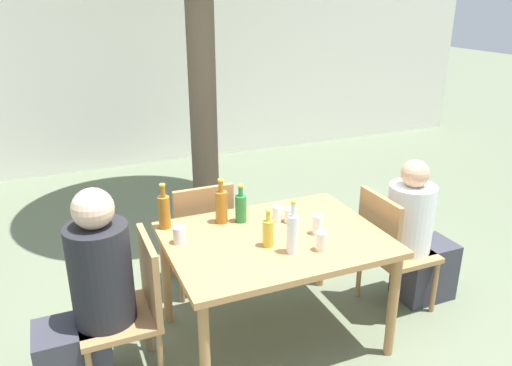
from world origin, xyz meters
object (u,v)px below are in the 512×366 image
Objects in this scene: patio_chair_0 at (132,303)px; drinking_glass_2 at (290,215)px; water_bottle_2 at (292,233)px; amber_bottle_0 at (221,206)px; person_seated_0 at (89,305)px; drinking_glass_3 at (322,241)px; drinking_glass_4 at (318,225)px; patio_chair_2 at (201,231)px; patio_chair_1 at (390,245)px; green_bottle_1 at (241,208)px; dining_table_front at (275,248)px; amber_bottle_3 at (164,211)px; drinking_glass_1 at (179,235)px; person_seated_1 at (417,241)px; drinking_glass_0 at (277,214)px; oil_cruet_4 at (268,232)px.

drinking_glass_2 is at bearing 98.13° from patio_chair_0.
amber_bottle_0 is at bearing 113.92° from water_bottle_2.
drinking_glass_3 is at bearing 78.55° from person_seated_0.
drinking_glass_4 is (0.50, -0.39, -0.05)m from amber_bottle_0.
amber_bottle_0 is at bearing 125.03° from drinking_glass_3.
patio_chair_2 is 7.12× the size of drinking_glass_4.
drinking_glass_4 is at bearing 96.14° from patio_chair_1.
drinking_glass_4 is at bearing 31.01° from water_bottle_2.
green_bottle_1 is at bearing 117.83° from drinking_glass_3.
dining_table_front is 0.74m from amber_bottle_3.
water_bottle_2 reaches higher than patio_chair_0.
green_bottle_1 is (-1.01, 0.29, 0.35)m from patio_chair_1.
patio_chair_2 is 0.72m from drinking_glass_1.
patio_chair_2 is 1.58m from person_seated_1.
drinking_glass_1 is (-1.46, 0.15, 0.30)m from patio_chair_1.
drinking_glass_0 is (0.10, 0.42, -0.07)m from water_bottle_2.
amber_bottle_0 is (-1.13, 0.32, 0.37)m from patio_chair_1.
green_bottle_1 is 0.33m from drinking_glass_2.
drinking_glass_4 is (1.39, -0.07, 0.26)m from person_seated_0.
drinking_glass_3 is at bearing -56.16° from dining_table_front.
oil_cruet_4 is at bearing -43.64° from amber_bottle_3.
oil_cruet_4 is at bearing 95.44° from patio_chair_1.
patio_chair_1 is 3.45× the size of green_bottle_1.
patio_chair_0 is 1.07m from drinking_glass_0.
person_seated_1 reaches higher than drinking_glass_4.
green_bottle_1 is (-0.11, 0.29, 0.18)m from dining_table_front.
dining_table_front is at bearing 46.53° from oil_cruet_4.
water_bottle_2 is at bearing 105.99° from patio_chair_2.
drinking_glass_2 is at bearing 109.62° from drinking_glass_4.
amber_bottle_0 is 0.38m from drinking_glass_1.
drinking_glass_2 is at bearing -32.28° from drinking_glass_0.
drinking_glass_0 is at bearing 79.00° from person_seated_1.
drinking_glass_3 is (0.41, -0.59, -0.06)m from amber_bottle_0.
water_bottle_2 reaches higher than drinking_glass_1.
dining_table_front is 12.62× the size of drinking_glass_0.
dining_table_front is 5.16× the size of green_bottle_1.
amber_bottle_3 is at bearing 169.59° from amber_bottle_0.
person_seated_0 is at bearing -164.26° from green_bottle_1.
drinking_glass_0 is at bearing -21.04° from green_bottle_1.
green_bottle_1 is at bearing 156.00° from drinking_glass_2.
amber_bottle_3 is 1.02m from drinking_glass_3.
drinking_glass_2 is 0.24m from drinking_glass_4.
person_seated_1 is (1.41, -0.73, -0.01)m from patio_chair_2.
patio_chair_0 is 0.80× the size of person_seated_1.
patio_chair_1 is at bearing 90.00° from person_seated_0.
patio_chair_1 is (1.80, 0.00, 0.00)m from patio_chair_0.
water_bottle_2 is 0.16m from oil_cruet_4.
drinking_glass_1 is 0.89× the size of drinking_glass_3.
person_seated_1 is at bearing 11.07° from water_bottle_2.
patio_chair_1 reaches higher than drinking_glass_0.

